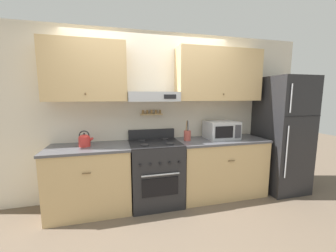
# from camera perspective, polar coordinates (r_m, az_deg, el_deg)

# --- Properties ---
(ground_plane) EXTENTS (16.00, 16.00, 0.00)m
(ground_plane) POSITION_cam_1_polar(r_m,az_deg,el_deg) (3.04, -2.12, -23.00)
(ground_plane) COLOR brown
(wall_back) EXTENTS (5.20, 0.46, 2.55)m
(wall_back) POSITION_cam_1_polar(r_m,az_deg,el_deg) (3.21, -3.34, 7.10)
(wall_back) COLOR beige
(wall_back) RESTS_ON ground_plane
(counter_left) EXTENTS (1.09, 0.66, 0.91)m
(counter_left) POSITION_cam_1_polar(r_m,az_deg,el_deg) (3.11, -20.71, -13.49)
(counter_left) COLOR tan
(counter_left) RESTS_ON ground_plane
(counter_right) EXTENTS (1.39, 0.66, 0.91)m
(counter_right) POSITION_cam_1_polar(r_m,az_deg,el_deg) (3.48, 14.20, -10.85)
(counter_right) COLOR tan
(counter_right) RESTS_ON ground_plane
(stove_range) EXTENTS (0.73, 0.68, 1.06)m
(stove_range) POSITION_cam_1_polar(r_m,az_deg,el_deg) (3.12, -3.45, -12.71)
(stove_range) COLOR #232326
(stove_range) RESTS_ON ground_plane
(refrigerator) EXTENTS (0.67, 0.76, 1.89)m
(refrigerator) POSITION_cam_1_polar(r_m,az_deg,el_deg) (3.95, 28.97, -2.03)
(refrigerator) COLOR #232326
(refrigerator) RESTS_ON ground_plane
(tea_kettle) EXTENTS (0.20, 0.15, 0.22)m
(tea_kettle) POSITION_cam_1_polar(r_m,az_deg,el_deg) (2.99, -22.12, -3.59)
(tea_kettle) COLOR red
(tea_kettle) RESTS_ON counter_left
(microwave) EXTENTS (0.49, 0.40, 0.28)m
(microwave) POSITION_cam_1_polar(r_m,az_deg,el_deg) (3.39, 14.52, -1.05)
(microwave) COLOR #ADAFB5
(microwave) RESTS_ON counter_right
(utensil_crock) EXTENTS (0.10, 0.10, 0.31)m
(utensil_crock) POSITION_cam_1_polar(r_m,az_deg,el_deg) (3.15, 5.39, -2.52)
(utensil_crock) COLOR #B24C42
(utensil_crock) RESTS_ON counter_right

